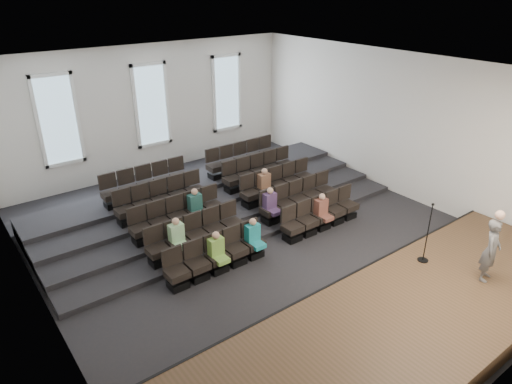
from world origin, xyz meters
The scene contains 13 objects.
ground centered at (0.00, 0.00, 0.00)m, with size 14.00×14.00×0.00m, color black.
ceiling centered at (0.00, 0.00, 5.01)m, with size 12.00×14.00×0.02m, color white.
wall_back centered at (0.00, 7.02, 2.50)m, with size 12.00×0.04×5.00m, color silver.
wall_left centered at (-6.02, 0.00, 2.50)m, with size 0.04×14.00×5.00m, color silver.
wall_right centered at (6.02, 0.00, 2.50)m, with size 0.04×14.00×5.00m, color silver.
stage centered at (0.00, -5.10, 0.25)m, with size 11.80×3.60×0.50m, color #49311F.
stage_lip centered at (0.00, -3.33, 0.25)m, with size 11.80×0.06×0.52m, color black.
risers centered at (0.00, 3.17, 0.20)m, with size 11.80×4.80×0.60m.
seating_rows centered at (0.00, 1.54, 0.68)m, with size 6.80×4.70×1.67m.
windows centered at (0.00, 6.95, 2.70)m, with size 8.44×0.10×3.24m.
audience centered at (-0.36, 0.30, 0.81)m, with size 4.85×2.64×1.10m.
speaker centered at (2.71, -5.40, 1.30)m, with size 0.58×0.38×1.60m, color #585553.
mic_stand centered at (2.20, -4.04, 0.99)m, with size 0.28×0.28×1.66m.
Camera 1 is at (-7.27, -9.37, 7.11)m, focal length 32.00 mm.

